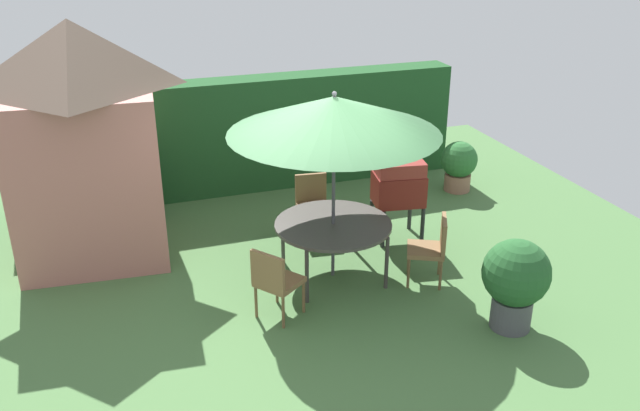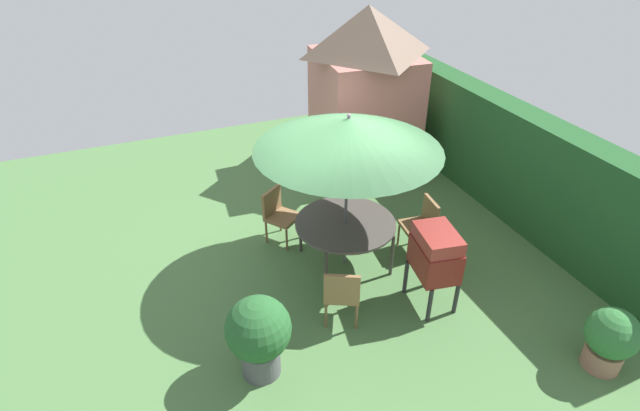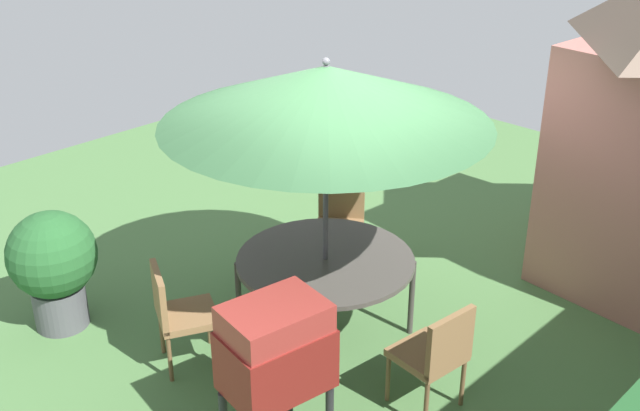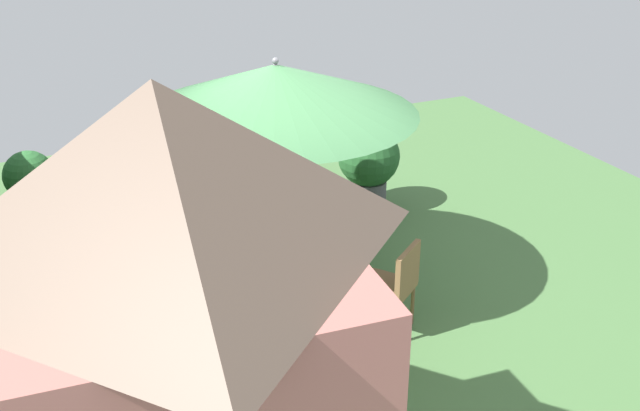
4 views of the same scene
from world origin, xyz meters
The scene contains 8 objects.
ground_plane centered at (0.00, 0.00, 0.00)m, with size 11.00×11.00×0.00m, color #47703D.
patio_table centered at (0.38, 0.17, 0.71)m, with size 1.50×1.50×0.76m.
patio_umbrella centered at (0.38, 0.17, 2.18)m, with size 2.60×2.60×2.47m.
bbq_grill centered at (1.64, 0.91, 0.85)m, with size 0.77×0.60×1.20m.
chair_near_shed centered at (-0.60, -0.56, 0.52)m, with size 0.65×0.65×0.90m.
chair_far_side centered at (1.52, -0.39, 0.52)m, with size 0.62×0.62×0.90m.
chair_toward_hedge centered at (0.52, 1.44, 0.52)m, with size 0.51×0.51×0.90m.
potted_plant_by_grill centered at (1.91, -1.62, 0.63)m, with size 0.77×0.77×1.09m.
Camera 3 is at (4.50, 4.10, 3.99)m, focal length 43.78 mm.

